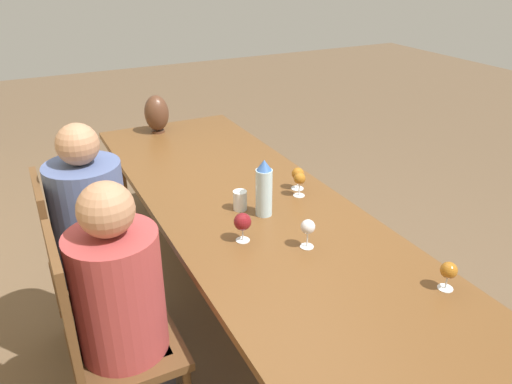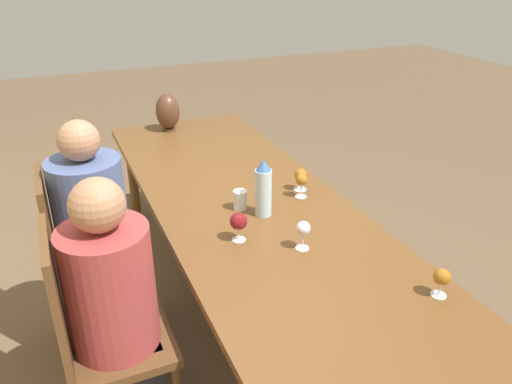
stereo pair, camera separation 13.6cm
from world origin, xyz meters
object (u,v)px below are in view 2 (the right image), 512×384
(vase, at_px, (168,112))
(person_near, at_px, (117,304))
(water_bottle, at_px, (263,189))
(water_tumbler, at_px, (240,200))
(chair_far, at_px, (82,260))
(wine_glass_3, at_px, (302,180))
(person_far, at_px, (97,232))
(wine_glass_0, at_px, (301,175))
(wine_glass_1, at_px, (239,222))
(wine_glass_2, at_px, (442,278))
(chair_near, at_px, (97,333))
(wine_glass_4, at_px, (303,229))

(vase, xyz_separation_m, person_near, (-1.78, 0.68, -0.22))
(water_bottle, xyz_separation_m, water_tumbler, (0.10, 0.08, -0.09))
(chair_far, height_order, person_near, person_near)
(water_bottle, distance_m, vase, 1.47)
(person_near, bearing_deg, wine_glass_3, -68.45)
(person_near, bearing_deg, person_far, 0.10)
(wine_glass_0, height_order, wine_glass_3, wine_glass_3)
(wine_glass_0, height_order, wine_glass_1, wine_glass_1)
(water_tumbler, distance_m, wine_glass_1, 0.31)
(water_bottle, xyz_separation_m, vase, (1.46, 0.11, -0.00))
(wine_glass_2, relative_size, chair_near, 0.12)
(chair_far, bearing_deg, wine_glass_2, -132.06)
(chair_far, bearing_deg, chair_near, 180.00)
(wine_glass_2, height_order, wine_glass_3, wine_glass_3)
(wine_glass_3, bearing_deg, wine_glass_4, 152.75)
(vase, relative_size, wine_glass_2, 2.28)
(wine_glass_4, distance_m, person_far, 1.04)
(wine_glass_0, bearing_deg, wine_glass_2, -177.18)
(water_bottle, relative_size, vase, 1.08)
(vase, height_order, chair_far, chair_far)
(chair_near, bearing_deg, chair_far, 0.00)
(wine_glass_2, xyz_separation_m, chair_far, (1.12, 1.24, -0.28))
(wine_glass_0, height_order, wine_glass_2, wine_glass_0)
(water_bottle, bearing_deg, wine_glass_0, -59.46)
(wine_glass_4, distance_m, chair_near, 0.97)
(wine_glass_2, bearing_deg, water_bottle, 22.41)
(person_near, bearing_deg, wine_glass_2, -115.59)
(wine_glass_1, distance_m, chair_far, 0.86)
(water_tumbler, distance_m, chair_near, 0.94)
(wine_glass_4, relative_size, chair_far, 0.14)
(water_tumbler, height_order, wine_glass_1, wine_glass_1)
(wine_glass_4, height_order, person_far, person_far)
(wine_glass_2, distance_m, wine_glass_3, 0.97)
(chair_far, bearing_deg, vase, -32.69)
(water_bottle, relative_size, water_tumbler, 2.87)
(water_tumbler, bearing_deg, chair_far, 79.07)
(wine_glass_3, bearing_deg, wine_glass_0, -25.01)
(chair_far, bearing_deg, water_tumbler, -100.93)
(wine_glass_2, height_order, person_near, person_near)
(wine_glass_2, distance_m, person_near, 1.29)
(vase, bearing_deg, water_bottle, -175.68)
(chair_near, relative_size, person_near, 0.84)
(wine_glass_3, relative_size, person_near, 0.11)
(wine_glass_0, distance_m, chair_near, 1.32)
(wine_glass_3, xyz_separation_m, person_near, (-0.42, 1.06, -0.18))
(water_bottle, height_order, vase, water_bottle)
(wine_glass_4, distance_m, chair_far, 1.14)
(wine_glass_2, relative_size, wine_glass_4, 0.88)
(wine_glass_2, height_order, chair_near, chair_near)
(water_tumbler, relative_size, wine_glass_3, 0.77)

